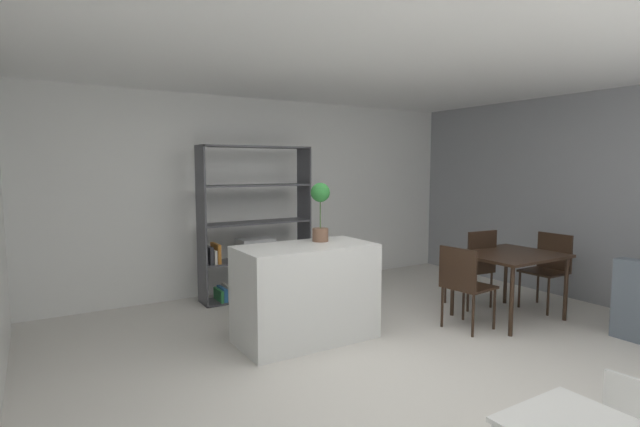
% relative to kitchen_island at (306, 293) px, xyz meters
% --- Properties ---
extents(ground_plane, '(9.46, 9.46, 0.00)m').
position_rel_kitchen_island_xyz_m(ground_plane, '(0.26, -1.02, -0.47)').
color(ground_plane, beige).
extents(ceiling_slab, '(6.88, 6.28, 0.06)m').
position_rel_kitchen_island_xyz_m(ceiling_slab, '(0.26, -1.02, 2.16)').
color(ceiling_slab, white).
rests_on(ceiling_slab, ground_plane).
extents(back_partition, '(6.88, 0.06, 2.60)m').
position_rel_kitchen_island_xyz_m(back_partition, '(0.26, 2.09, 0.83)').
color(back_partition, white).
rests_on(back_partition, ground_plane).
extents(right_partition_gray, '(0.06, 6.28, 2.60)m').
position_rel_kitchen_island_xyz_m(right_partition_gray, '(3.67, -1.02, 0.83)').
color(right_partition_gray, gray).
rests_on(right_partition_gray, ground_plane).
extents(kitchen_island, '(1.32, 0.68, 0.94)m').
position_rel_kitchen_island_xyz_m(kitchen_island, '(0.00, 0.00, 0.00)').
color(kitchen_island, silver).
rests_on(kitchen_island, ground_plane).
extents(potted_plant_on_island, '(0.19, 0.19, 0.59)m').
position_rel_kitchen_island_xyz_m(potted_plant_on_island, '(0.24, 0.13, 0.83)').
color(potted_plant_on_island, brown).
rests_on(potted_plant_on_island, kitchen_island).
extents(open_bookshelf, '(1.45, 0.35, 1.95)m').
position_rel_kitchen_island_xyz_m(open_bookshelf, '(0.16, 1.67, 0.36)').
color(open_bookshelf, '#4C4C51').
rests_on(open_bookshelf, ground_plane).
extents(dining_table, '(1.05, 0.89, 0.74)m').
position_rel_kitchen_island_xyz_m(dining_table, '(2.26, -0.60, 0.19)').
color(dining_table, black).
rests_on(dining_table, ground_plane).
extents(dining_chair_far, '(0.47, 0.49, 0.94)m').
position_rel_kitchen_island_xyz_m(dining_chair_far, '(2.25, -0.14, 0.08)').
color(dining_chair_far, black).
rests_on(dining_chair_far, ground_plane).
extents(dining_chair_window_side, '(0.44, 0.43, 0.89)m').
position_rel_kitchen_island_xyz_m(dining_chair_window_side, '(3.00, -0.60, 0.06)').
color(dining_chair_window_side, black).
rests_on(dining_chair_window_side, ground_plane).
extents(dining_chair_island_side, '(0.47, 0.48, 0.87)m').
position_rel_kitchen_island_xyz_m(dining_chair_island_side, '(1.52, -0.61, 0.05)').
color(dining_chair_island_side, black).
rests_on(dining_chair_island_side, ground_plane).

